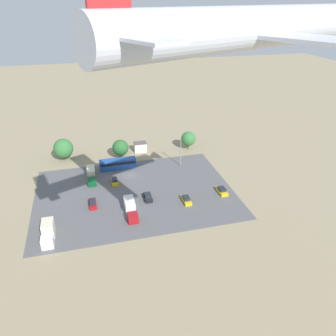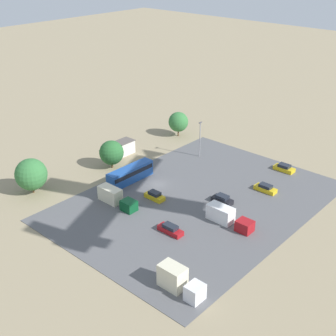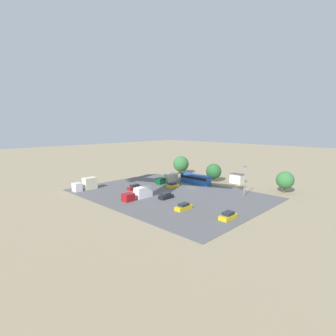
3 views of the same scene
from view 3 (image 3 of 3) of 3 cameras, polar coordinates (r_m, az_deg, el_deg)
ground_plane at (r=83.20m, az=5.27°, el=-4.35°), size 400.00×400.00×0.00m
parking_lot_surface at (r=75.54m, az=0.19°, el=-5.68°), size 53.21×38.67×0.08m
shed_building at (r=92.68m, az=14.80°, el=-2.20°), size 4.39×3.26×3.20m
bus at (r=88.32m, az=5.99°, el=-2.35°), size 11.23×2.45×3.25m
parked_car_0 at (r=61.90m, az=3.41°, el=-8.44°), size 1.79×4.48×1.49m
parked_car_1 at (r=83.29m, az=1.04°, el=-3.78°), size 1.76×4.15×1.58m
parked_car_2 at (r=81.51m, az=-7.28°, el=-4.15°), size 1.74×4.73×1.54m
parked_car_3 at (r=57.30m, az=12.95°, el=-10.13°), size 1.98×4.46×1.51m
parked_car_4 at (r=70.74m, az=-0.43°, el=-6.12°), size 1.93×4.12×1.61m
parked_truck_0 at (r=90.45m, az=0.02°, el=-2.30°), size 2.31×8.91×2.89m
parked_truck_1 at (r=84.00m, az=-17.37°, el=-3.41°), size 2.58×7.23×3.57m
parked_truck_2 at (r=71.24m, az=-6.31°, el=-5.53°), size 2.42×8.94×2.88m
tree_near_shed at (r=106.54m, az=2.83°, el=0.90°), size 6.36×6.36×7.25m
tree_apron_mid at (r=83.33m, az=24.13°, el=-2.41°), size 5.05×5.05×6.37m
tree_apron_far at (r=93.02m, az=9.91°, el=-0.72°), size 5.38×5.38×6.33m
light_pole_lot_centre at (r=74.87m, az=16.34°, el=-2.51°), size 0.90×0.28×8.45m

